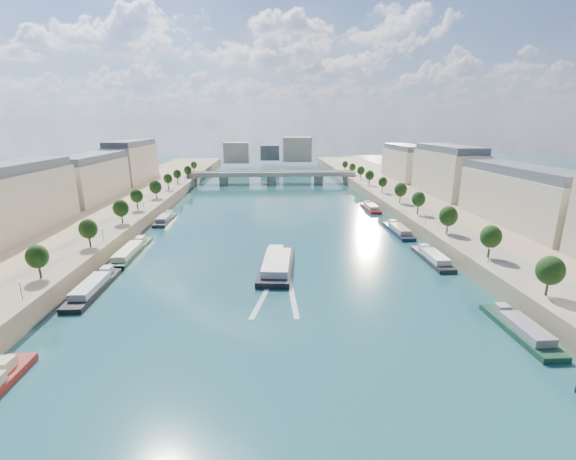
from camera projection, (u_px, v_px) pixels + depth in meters
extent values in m
plane|color=#0B2D31|center=(276.00, 229.00, 148.78)|extent=(700.00, 700.00, 0.00)
cube|color=#9E8460|center=(84.00, 225.00, 144.32)|extent=(44.00, 520.00, 5.00)
cube|color=#9E8460|center=(458.00, 220.00, 151.91)|extent=(44.00, 520.00, 5.00)
cube|color=gray|center=(124.00, 218.00, 144.42)|extent=(14.00, 520.00, 0.10)
cube|color=gray|center=(421.00, 214.00, 150.43)|extent=(14.00, 520.00, 0.10)
cylinder|color=#382B1E|center=(42.00, 270.00, 88.23)|extent=(0.50, 0.50, 3.82)
ellipsoid|color=black|center=(39.00, 255.00, 87.27)|extent=(4.80, 4.80, 5.52)
cylinder|color=#382B1E|center=(88.00, 239.00, 111.32)|extent=(0.50, 0.50, 3.82)
ellipsoid|color=black|center=(87.00, 227.00, 110.36)|extent=(4.80, 4.80, 5.52)
cylinder|color=#382B1E|center=(119.00, 219.00, 134.41)|extent=(0.50, 0.50, 3.82)
ellipsoid|color=black|center=(118.00, 209.00, 133.45)|extent=(4.80, 4.80, 5.52)
cylinder|color=#382B1E|center=(141.00, 205.00, 157.50)|extent=(0.50, 0.50, 3.82)
ellipsoid|color=black|center=(140.00, 197.00, 156.54)|extent=(4.80, 4.80, 5.52)
cylinder|color=#382B1E|center=(157.00, 195.00, 180.59)|extent=(0.50, 0.50, 3.82)
ellipsoid|color=black|center=(156.00, 187.00, 179.63)|extent=(4.80, 4.80, 5.52)
cylinder|color=#382B1E|center=(169.00, 187.00, 203.68)|extent=(0.50, 0.50, 3.82)
ellipsoid|color=black|center=(168.00, 180.00, 202.72)|extent=(4.80, 4.80, 5.52)
cylinder|color=#382B1E|center=(179.00, 180.00, 226.77)|extent=(0.50, 0.50, 3.82)
ellipsoid|color=black|center=(178.00, 174.00, 225.81)|extent=(4.80, 4.80, 5.52)
cylinder|color=#382B1E|center=(187.00, 175.00, 249.86)|extent=(0.50, 0.50, 3.82)
ellipsoid|color=black|center=(187.00, 169.00, 248.89)|extent=(4.80, 4.80, 5.52)
cylinder|color=#382B1E|center=(194.00, 171.00, 272.95)|extent=(0.50, 0.50, 3.82)
ellipsoid|color=black|center=(193.00, 165.00, 271.98)|extent=(4.80, 4.80, 5.52)
cylinder|color=#382B1E|center=(552.00, 287.00, 78.64)|extent=(0.50, 0.50, 3.82)
ellipsoid|color=black|center=(556.00, 271.00, 77.68)|extent=(4.80, 4.80, 5.52)
cylinder|color=#382B1E|center=(488.00, 250.00, 101.73)|extent=(0.50, 0.50, 3.82)
ellipsoid|color=black|center=(489.00, 237.00, 100.77)|extent=(4.80, 4.80, 5.52)
cylinder|color=#382B1E|center=(447.00, 227.00, 124.82)|extent=(0.50, 0.50, 3.82)
ellipsoid|color=black|center=(448.00, 216.00, 123.86)|extent=(4.80, 4.80, 5.52)
cylinder|color=#382B1E|center=(418.00, 211.00, 147.91)|extent=(0.50, 0.50, 3.82)
ellipsoid|color=black|center=(419.00, 201.00, 146.94)|extent=(4.80, 4.80, 5.52)
cylinder|color=#382B1E|center=(398.00, 199.00, 171.00)|extent=(0.50, 0.50, 3.82)
ellipsoid|color=black|center=(398.00, 191.00, 170.03)|extent=(4.80, 4.80, 5.52)
cylinder|color=#382B1E|center=(382.00, 190.00, 194.08)|extent=(0.50, 0.50, 3.82)
ellipsoid|color=black|center=(383.00, 183.00, 193.12)|extent=(4.80, 4.80, 5.52)
cylinder|color=#382B1E|center=(370.00, 183.00, 217.17)|extent=(0.50, 0.50, 3.82)
ellipsoid|color=black|center=(370.00, 176.00, 216.21)|extent=(4.80, 4.80, 5.52)
cylinder|color=#382B1E|center=(360.00, 177.00, 240.26)|extent=(0.50, 0.50, 3.82)
ellipsoid|color=black|center=(360.00, 171.00, 239.30)|extent=(4.80, 4.80, 5.52)
cylinder|color=#382B1E|center=(352.00, 172.00, 263.35)|extent=(0.50, 0.50, 3.82)
ellipsoid|color=black|center=(352.00, 167.00, 262.39)|extent=(4.80, 4.80, 5.52)
cylinder|color=#382B1E|center=(345.00, 168.00, 286.44)|extent=(0.50, 0.50, 3.82)
ellipsoid|color=black|center=(345.00, 163.00, 285.48)|extent=(4.80, 4.80, 5.52)
cylinder|color=black|center=(21.00, 291.00, 76.80)|extent=(0.14, 0.14, 4.00)
sphere|color=#FFE5B2|center=(19.00, 281.00, 76.23)|extent=(0.36, 0.36, 0.36)
cylinder|color=black|center=(103.00, 235.00, 115.28)|extent=(0.14, 0.14, 4.00)
sphere|color=#FFE5B2|center=(102.00, 228.00, 114.72)|extent=(0.36, 0.36, 0.36)
cylinder|color=black|center=(144.00, 207.00, 153.76)|extent=(0.14, 0.14, 4.00)
sphere|color=#FFE5B2|center=(143.00, 202.00, 153.20)|extent=(0.36, 0.36, 0.36)
cylinder|color=black|center=(168.00, 190.00, 192.24)|extent=(0.14, 0.14, 4.00)
sphere|color=#FFE5B2|center=(168.00, 186.00, 191.68)|extent=(0.36, 0.36, 0.36)
cylinder|color=black|center=(185.00, 179.00, 230.72)|extent=(0.14, 0.14, 4.00)
sphere|color=#FFE5B2|center=(184.00, 176.00, 230.16)|extent=(0.36, 0.36, 0.36)
cylinder|color=black|center=(489.00, 256.00, 96.76)|extent=(0.14, 0.14, 4.00)
sphere|color=#FFE5B2|center=(490.00, 248.00, 96.20)|extent=(0.36, 0.36, 0.36)
cylinder|color=black|center=(426.00, 218.00, 135.24)|extent=(0.14, 0.14, 4.00)
sphere|color=#FFE5B2|center=(426.00, 213.00, 134.68)|extent=(0.36, 0.36, 0.36)
cylinder|color=black|center=(390.00, 197.00, 173.73)|extent=(0.14, 0.14, 4.00)
sphere|color=#FFE5B2|center=(391.00, 193.00, 173.16)|extent=(0.36, 0.36, 0.36)
cylinder|color=black|center=(368.00, 184.00, 212.21)|extent=(0.14, 0.14, 4.00)
sphere|color=#FFE5B2|center=(368.00, 180.00, 211.65)|extent=(0.36, 0.36, 0.36)
cylinder|color=black|center=(352.00, 175.00, 250.69)|extent=(0.14, 0.14, 4.00)
sphere|color=#FFE5B2|center=(352.00, 171.00, 250.13)|extent=(0.36, 0.36, 0.36)
cube|color=beige|center=(13.00, 201.00, 123.93)|extent=(16.00, 52.00, 20.00)
cube|color=#474C54|center=(6.00, 165.00, 120.82)|extent=(14.72, 50.44, 3.20)
cube|color=beige|center=(92.00, 177.00, 179.73)|extent=(16.00, 52.00, 20.00)
cube|color=#474C54|center=(88.00, 152.00, 176.62)|extent=(14.72, 50.44, 3.20)
cube|color=beige|center=(133.00, 164.00, 235.53)|extent=(16.00, 52.00, 20.00)
cube|color=#474C54|center=(131.00, 145.00, 232.42)|extent=(14.72, 50.44, 3.20)
cube|color=beige|center=(522.00, 196.00, 132.89)|extent=(16.00, 52.00, 20.00)
cube|color=#474C54|center=(528.00, 162.00, 129.79)|extent=(14.72, 50.44, 3.20)
cube|color=beige|center=(446.00, 175.00, 188.69)|extent=(16.00, 52.00, 20.00)
cube|color=#474C54|center=(449.00, 151.00, 185.58)|extent=(14.72, 50.44, 3.20)
cube|color=beige|center=(405.00, 163.00, 244.49)|extent=(16.00, 52.00, 20.00)
cube|color=#474C54|center=(407.00, 144.00, 241.38)|extent=(14.72, 50.44, 3.20)
cube|color=beige|center=(237.00, 152.00, 345.48)|extent=(22.00, 18.00, 18.00)
cube|color=beige|center=(297.00, 149.00, 357.47)|extent=(26.00, 20.00, 22.00)
cube|color=#474C54|center=(270.00, 153.00, 371.65)|extent=(18.00, 16.00, 14.00)
cube|color=#C1B79E|center=(271.00, 174.00, 258.52)|extent=(112.00, 11.00, 2.20)
cube|color=#C1B79E|center=(272.00, 173.00, 253.31)|extent=(112.00, 0.80, 0.90)
cube|color=#C1B79E|center=(271.00, 171.00, 262.93)|extent=(112.00, 0.80, 0.90)
cylinder|color=#C1B79E|center=(224.00, 180.00, 257.82)|extent=(6.40, 6.40, 5.00)
cylinder|color=#C1B79E|center=(272.00, 180.00, 259.51)|extent=(6.40, 6.40, 5.00)
cylinder|color=#C1B79E|center=(319.00, 179.00, 261.20)|extent=(6.40, 6.40, 5.00)
cube|color=#C1B79E|center=(194.00, 180.00, 256.77)|extent=(6.00, 12.00, 5.00)
cube|color=#C1B79E|center=(348.00, 179.00, 262.25)|extent=(6.00, 12.00, 5.00)
cube|color=black|center=(277.00, 266.00, 108.54)|extent=(11.49, 30.56, 2.13)
cube|color=silver|center=(277.00, 262.00, 105.70)|extent=(8.91, 20.01, 1.92)
cube|color=silver|center=(276.00, 249.00, 116.63)|extent=(4.60, 3.99, 1.80)
cube|color=silver|center=(265.00, 293.00, 92.14)|extent=(6.92, 25.62, 0.04)
cube|color=silver|center=(292.00, 293.00, 92.48)|extent=(1.76, 26.02, 0.04)
cube|color=#C5B993|center=(4.00, 365.00, 61.45)|extent=(2.50, 2.79, 1.80)
cube|color=black|center=(95.00, 288.00, 94.08)|extent=(5.00, 25.71, 1.80)
cube|color=silver|center=(90.00, 285.00, 91.65)|extent=(4.10, 14.14, 1.60)
cube|color=silver|center=(107.00, 270.00, 101.02)|extent=(2.50, 3.09, 1.80)
cube|color=#1C462B|center=(131.00, 253.00, 119.49)|extent=(5.00, 30.51, 1.80)
cube|color=beige|center=(128.00, 251.00, 116.68)|extent=(4.10, 16.78, 1.60)
cube|color=beige|center=(140.00, 239.00, 127.81)|extent=(2.50, 3.66, 1.80)
cube|color=#2A2A2D|center=(165.00, 221.00, 159.60)|extent=(5.00, 21.37, 1.80)
cube|color=gray|center=(164.00, 218.00, 157.50)|extent=(4.10, 11.75, 1.60)
cube|color=gray|center=(169.00, 213.00, 165.29)|extent=(2.50, 2.56, 1.80)
cube|color=#173A27|center=(520.00, 332.00, 74.61)|extent=(5.00, 20.25, 1.80)
cube|color=gray|center=(526.00, 328.00, 72.59)|extent=(4.10, 11.14, 1.60)
cube|color=gray|center=(502.00, 309.00, 79.97)|extent=(2.50, 2.43, 1.80)
cube|color=black|center=(432.00, 260.00, 113.88)|extent=(5.00, 21.25, 1.80)
cube|color=white|center=(435.00, 256.00, 111.79)|extent=(4.10, 11.69, 1.60)
cube|color=white|center=(424.00, 247.00, 119.54)|extent=(2.50, 2.55, 1.80)
cube|color=#161B31|center=(398.00, 232.00, 143.26)|extent=(5.00, 23.46, 1.80)
cube|color=#C1AF91|center=(400.00, 229.00, 141.00)|extent=(4.10, 12.90, 1.60)
cube|color=#C1AF91|center=(392.00, 222.00, 149.55)|extent=(2.50, 2.81, 1.80)
cube|color=maroon|center=(370.00, 209.00, 181.60)|extent=(5.00, 20.85, 1.80)
cube|color=silver|center=(371.00, 206.00, 179.54)|extent=(4.10, 11.47, 1.60)
cube|color=silver|center=(367.00, 203.00, 187.14)|extent=(2.50, 2.50, 1.80)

